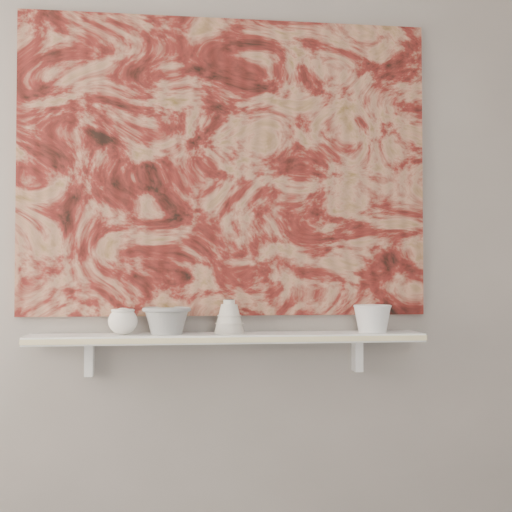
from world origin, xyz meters
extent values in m
plane|color=gray|center=(0.00, 1.60, 1.35)|extent=(3.60, 0.00, 3.60)
cube|color=white|center=(0.00, 1.51, 0.92)|extent=(1.40, 0.18, 0.03)
cube|color=beige|center=(0.00, 1.41, 0.92)|extent=(1.40, 0.01, 0.02)
cube|color=white|center=(-0.49, 1.57, 0.84)|extent=(0.03, 0.06, 0.12)
cube|color=white|center=(0.49, 1.57, 0.84)|extent=(0.03, 0.06, 0.12)
cube|color=maroon|center=(0.00, 1.59, 1.54)|extent=(1.50, 0.02, 1.10)
cube|color=black|center=(0.45, 1.57, 1.23)|extent=(0.09, 0.00, 0.08)
camera|label=1|loc=(-0.23, -1.03, 1.13)|focal=50.00mm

